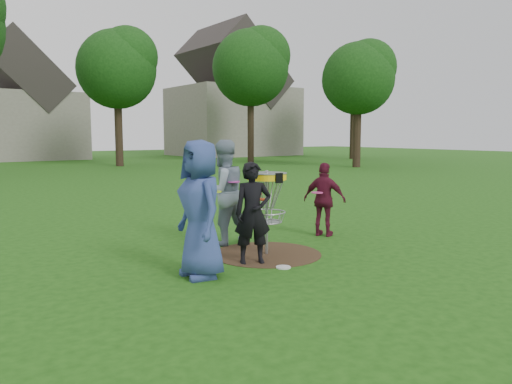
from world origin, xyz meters
TOP-DOWN VIEW (x-y plane):
  - ground at (0.00, 0.00)m, footprint 100.00×100.00m
  - dirt_patch at (0.00, 0.00)m, footprint 1.80×1.80m
  - player_blue at (-1.51, -0.52)m, footprint 0.67×0.97m
  - player_black at (-0.51, -0.34)m, footprint 0.67×0.56m
  - player_grey at (-0.19, 1.05)m, footprint 0.92×0.72m
  - player_maroon at (1.78, 0.53)m, footprint 0.70×0.90m
  - disc_on_grass at (-0.31, -0.83)m, footprint 0.22×0.22m
  - disc_golf_basket at (0.00, -0.00)m, footprint 0.66×0.67m
  - held_discs at (-0.04, 0.15)m, footprint 2.98×1.42m
  - tree_row at (0.44, 20.67)m, footprint 51.20×17.42m
  - house_row at (4.78, 33.07)m, footprint 44.50×10.65m

SIDE VIEW (x-z plane):
  - ground at x=0.00m, z-range 0.00..0.00m
  - dirt_patch at x=0.00m, z-range 0.00..0.01m
  - disc_on_grass at x=-0.31m, z-range 0.00..0.02m
  - player_maroon at x=1.78m, z-range 0.00..1.42m
  - player_black at x=-0.51m, z-range 0.00..1.55m
  - player_grey at x=-0.19m, z-range 0.00..1.86m
  - player_blue at x=-1.51m, z-range 0.00..1.89m
  - disc_golf_basket at x=0.00m, z-range 0.33..1.71m
  - held_discs at x=-0.04m, z-range 0.88..1.19m
  - house_row at x=4.78m, z-range -1.67..9.95m
  - tree_row at x=0.44m, z-range 1.26..11.16m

